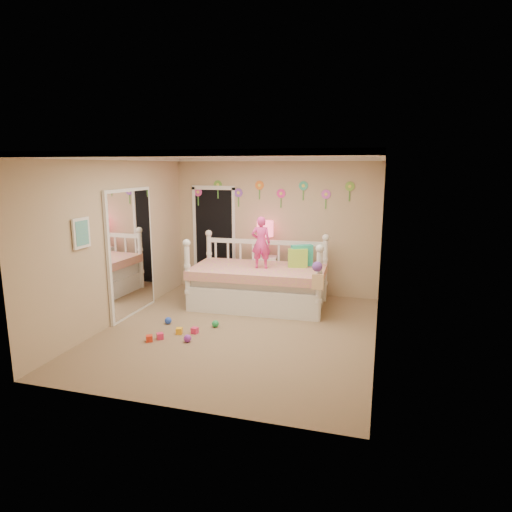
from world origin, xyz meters
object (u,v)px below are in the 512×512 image
(daybed, at_px, (259,271))
(table_lamp, at_px, (265,233))
(nightstand, at_px, (265,276))
(child, at_px, (261,242))

(daybed, bearing_deg, table_lamp, 93.40)
(daybed, xyz_separation_m, nightstand, (-0.08, 0.72, -0.26))
(child, xyz_separation_m, nightstand, (-0.14, 0.79, -0.79))
(table_lamp, bearing_deg, nightstand, 180.00)
(child, height_order, table_lamp, child)
(daybed, relative_size, table_lamp, 3.43)
(nightstand, xyz_separation_m, table_lamp, (0.00, 0.00, 0.83))
(daybed, xyz_separation_m, table_lamp, (-0.08, 0.72, 0.57))
(daybed, bearing_deg, child, -51.19)
(daybed, xyz_separation_m, child, (0.06, -0.07, 0.52))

